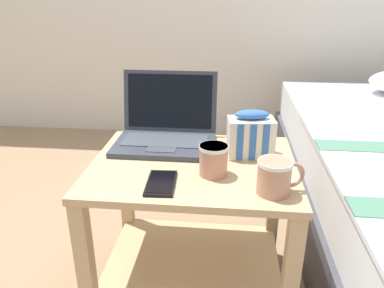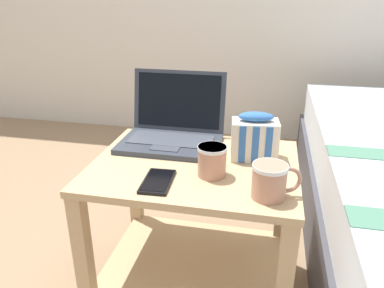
{
  "view_description": "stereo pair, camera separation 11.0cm",
  "coord_description": "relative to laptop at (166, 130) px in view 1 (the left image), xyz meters",
  "views": [
    {
      "loc": [
        0.11,
        -1.05,
        1.02
      ],
      "look_at": [
        0.0,
        -0.04,
        0.6
      ],
      "focal_mm": 35.0,
      "sensor_mm": 36.0,
      "label": 1
    },
    {
      "loc": [
        0.21,
        -1.03,
        1.02
      ],
      "look_at": [
        0.0,
        -0.04,
        0.6
      ],
      "focal_mm": 35.0,
      "sensor_mm": 36.0,
      "label": 2
    }
  ],
  "objects": [
    {
      "name": "laptop",
      "position": [
        0.0,
        0.0,
        0.0
      ],
      "size": [
        0.34,
        0.27,
        0.23
      ],
      "color": "#333842",
      "rests_on": "bedside_table"
    },
    {
      "name": "cell_phone",
      "position": [
        0.04,
        -0.3,
        -0.04
      ],
      "size": [
        0.09,
        0.15,
        0.01
      ],
      "color": "black",
      "rests_on": "bedside_table"
    },
    {
      "name": "snack_bag",
      "position": [
        0.29,
        -0.08,
        0.02
      ],
      "size": [
        0.15,
        0.1,
        0.15
      ],
      "color": "silver",
      "rests_on": "bedside_table"
    },
    {
      "name": "bedside_table",
      "position": [
        0.11,
        -0.16,
        -0.23
      ],
      "size": [
        0.64,
        0.5,
        0.52
      ],
      "color": "tan",
      "rests_on": "ground_plane"
    },
    {
      "name": "mug_front_left",
      "position": [
        0.17,
        -0.22,
        0.0
      ],
      "size": [
        0.08,
        0.12,
        0.09
      ],
      "color": "tan",
      "rests_on": "bedside_table"
    },
    {
      "name": "mug_front_right",
      "position": [
        0.34,
        -0.32,
        0.0
      ],
      "size": [
        0.13,
        0.09,
        0.09
      ],
      "color": "tan",
      "rests_on": "bedside_table"
    }
  ]
}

